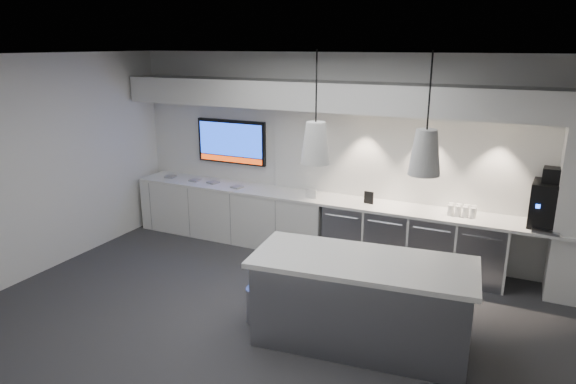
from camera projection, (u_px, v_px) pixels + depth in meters
The scene contains 26 objects.
floor at pixel (265, 321), 5.98m from camera, with size 7.00×7.00×0.00m, color #323235.
ceiling at pixel (262, 56), 5.14m from camera, with size 7.00×7.00×0.00m, color black.
wall_back at pixel (341, 155), 7.73m from camera, with size 7.00×7.00×0.00m, color white.
wall_front at pixel (87, 297), 3.39m from camera, with size 7.00×7.00×0.00m, color white.
wall_left at pixel (37, 167), 7.00m from camera, with size 7.00×7.00×0.00m, color white.
back_counter at pixel (333, 200), 7.62m from camera, with size 6.80×0.65×0.04m, color white.
left_base_cabinets at pixel (233, 213), 8.47m from camera, with size 3.30×0.63×0.86m, color white.
fridge_unit_a at pixel (348, 231), 7.65m from camera, with size 0.60×0.61×0.85m, color gray.
fridge_unit_b at pixel (389, 238), 7.39m from camera, with size 0.60×0.61×0.85m, color gray.
fridge_unit_c at pixel (434, 245), 7.13m from camera, with size 0.60×0.61×0.85m, color gray.
fridge_unit_d at pixel (482, 252), 6.87m from camera, with size 0.60×0.61×0.85m, color gray.
backsplash at pixel (422, 159), 7.21m from camera, with size 4.60×0.03×1.30m, color white.
soffit at pixel (336, 96), 7.22m from camera, with size 6.90×0.60×0.40m, color white.
wall_tv at pixel (231, 142), 8.45m from camera, with size 1.25×0.07×0.72m.
island at pixel (361, 302), 5.41m from camera, with size 2.39×1.22×0.97m.
bin at pixel (259, 304), 5.94m from camera, with size 0.30×0.30×0.42m, color gray.
coffee_machine at pixel (549, 203), 6.38m from camera, with size 0.45×0.61×0.76m.
sign_black at pixel (369, 198), 7.35m from camera, with size 0.14×0.02×0.18m, color black.
sign_white at pixel (311, 194), 7.62m from camera, with size 0.18×0.02×0.14m, color white.
cup_cluster at pixel (462, 211), 6.84m from camera, with size 0.36×0.17×0.14m, color white, non-canonical shape.
tray_a at pixel (170, 176), 8.84m from camera, with size 0.16×0.16×0.03m, color gray.
tray_b at pixel (195, 180), 8.60m from camera, with size 0.16×0.16×0.03m, color gray.
tray_c at pixel (213, 182), 8.46m from camera, with size 0.16×0.16×0.03m, color gray.
tray_d at pixel (237, 187), 8.19m from camera, with size 0.16×0.16×0.03m, color gray.
pendant_left at pixel (316, 143), 5.17m from camera, with size 0.30×0.30×1.13m.
pendant_right at pixel (425, 152), 4.73m from camera, with size 0.30×0.30×1.13m.
Camera 1 is at (2.51, -4.70, 3.11)m, focal length 32.00 mm.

